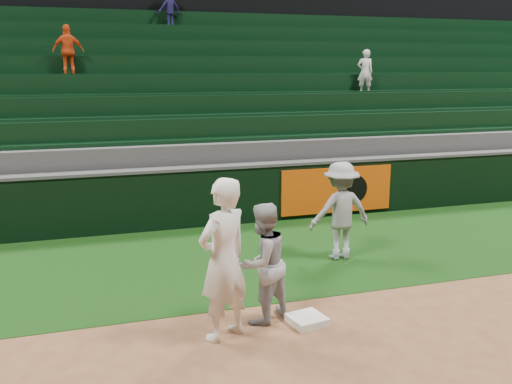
# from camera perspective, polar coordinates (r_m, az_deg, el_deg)

# --- Properties ---
(ground) EXTENTS (70.00, 70.00, 0.00)m
(ground) POSITION_cam_1_polar(r_m,az_deg,el_deg) (7.30, 3.46, -13.92)
(ground) COLOR brown
(ground) RESTS_ON ground
(foul_grass) EXTENTS (36.00, 4.20, 0.01)m
(foul_grass) POSITION_cam_1_polar(r_m,az_deg,el_deg) (9.95, -2.77, -6.59)
(foul_grass) COLOR black
(foul_grass) RESTS_ON ground
(first_base) EXTENTS (0.51, 0.51, 0.10)m
(first_base) POSITION_cam_1_polar(r_m,az_deg,el_deg) (7.55, 5.12, -12.61)
(first_base) COLOR white
(first_base) RESTS_ON ground
(first_baseman) EXTENTS (0.87, 0.77, 1.99)m
(first_baseman) POSITION_cam_1_polar(r_m,az_deg,el_deg) (6.83, -3.29, -6.77)
(first_baseman) COLOR white
(first_baseman) RESTS_ON ground
(baserunner) EXTENTS (0.95, 0.87, 1.57)m
(baserunner) POSITION_cam_1_polar(r_m,az_deg,el_deg) (7.33, 0.66, -7.12)
(baserunner) COLOR #A8A9B2
(baserunner) RESTS_ON ground
(base_coach) EXTENTS (1.09, 0.63, 1.68)m
(base_coach) POSITION_cam_1_polar(r_m,az_deg,el_deg) (9.79, 8.44, -1.87)
(base_coach) COLOR #9598A2
(base_coach) RESTS_ON foul_grass
(field_wall) EXTENTS (36.00, 0.45, 1.25)m
(field_wall) POSITION_cam_1_polar(r_m,az_deg,el_deg) (11.84, -5.40, -0.37)
(field_wall) COLOR black
(field_wall) RESTS_ON ground
(stadium_seating) EXTENTS (36.00, 5.95, 5.46)m
(stadium_seating) POSITION_cam_1_polar(r_m,az_deg,el_deg) (15.34, -8.61, 6.49)
(stadium_seating) COLOR #39393C
(stadium_seating) RESTS_ON ground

